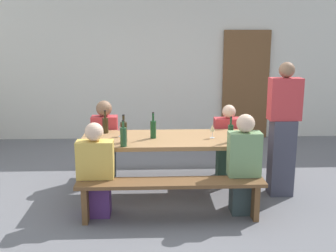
% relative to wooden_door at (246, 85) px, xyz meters
% --- Properties ---
extents(ground_plane, '(24.00, 24.00, 0.00)m').
position_rel_wooden_door_xyz_m(ground_plane, '(-1.64, -2.89, -1.05)').
color(ground_plane, slate).
extents(back_wall, '(14.00, 0.20, 3.20)m').
position_rel_wooden_door_xyz_m(back_wall, '(-1.64, 0.14, 0.55)').
color(back_wall, silver).
rests_on(back_wall, ground).
extents(wooden_door, '(0.90, 0.06, 2.10)m').
position_rel_wooden_door_xyz_m(wooden_door, '(0.00, 0.00, 0.00)').
color(wooden_door, brown).
rests_on(wooden_door, ground).
extents(tasting_table, '(2.17, 0.89, 0.75)m').
position_rel_wooden_door_xyz_m(tasting_table, '(-1.64, -2.89, -0.37)').
color(tasting_table, '#9E7247').
rests_on(tasting_table, ground).
extents(bench_near, '(2.07, 0.30, 0.45)m').
position_rel_wooden_door_xyz_m(bench_near, '(-1.64, -3.63, -0.69)').
color(bench_near, brown).
rests_on(bench_near, ground).
extents(bench_far, '(2.07, 0.30, 0.45)m').
position_rel_wooden_door_xyz_m(bench_far, '(-1.64, -2.14, -0.69)').
color(bench_far, brown).
rests_on(bench_far, ground).
extents(wine_bottle_0, '(0.08, 0.08, 0.34)m').
position_rel_wooden_door_xyz_m(wine_bottle_0, '(-2.18, -3.10, -0.17)').
color(wine_bottle_0, '#332814').
rests_on(wine_bottle_0, tasting_table).
extents(wine_bottle_1, '(0.08, 0.08, 0.31)m').
position_rel_wooden_door_xyz_m(wine_bottle_1, '(-2.17, -3.27, -0.18)').
color(wine_bottle_1, '#234C2D').
rests_on(wine_bottle_1, tasting_table).
extents(wine_bottle_2, '(0.07, 0.07, 0.31)m').
position_rel_wooden_door_xyz_m(wine_bottle_2, '(-0.90, -3.14, -0.19)').
color(wine_bottle_2, '#234C2D').
rests_on(wine_bottle_2, tasting_table).
extents(wine_bottle_3, '(0.07, 0.07, 0.33)m').
position_rel_wooden_door_xyz_m(wine_bottle_3, '(-1.82, -2.90, -0.18)').
color(wine_bottle_3, '#194723').
rests_on(wine_bottle_3, tasting_table).
extents(wine_bottle_4, '(0.08, 0.08, 0.31)m').
position_rel_wooden_door_xyz_m(wine_bottle_4, '(-2.45, -2.60, -0.19)').
color(wine_bottle_4, '#332814').
rests_on(wine_bottle_4, tasting_table).
extents(wine_glass_0, '(0.07, 0.07, 0.17)m').
position_rel_wooden_door_xyz_m(wine_glass_0, '(-2.24, -2.80, -0.18)').
color(wine_glass_0, silver).
rests_on(wine_glass_0, tasting_table).
extents(wine_glass_1, '(0.07, 0.07, 0.16)m').
position_rel_wooden_door_xyz_m(wine_glass_1, '(-2.49, -3.07, -0.19)').
color(wine_glass_1, silver).
rests_on(wine_glass_1, tasting_table).
extents(wine_glass_2, '(0.06, 0.06, 0.18)m').
position_rel_wooden_door_xyz_m(wine_glass_2, '(-1.08, -2.93, -0.17)').
color(wine_glass_2, silver).
rests_on(wine_glass_2, tasting_table).
extents(seated_guest_near_0, '(0.41, 0.24, 1.08)m').
position_rel_wooden_door_xyz_m(seated_guest_near_0, '(-2.47, -3.48, -0.54)').
color(seated_guest_near_0, '#552E70').
rests_on(seated_guest_near_0, ground).
extents(seated_guest_near_1, '(0.36, 0.24, 1.16)m').
position_rel_wooden_door_xyz_m(seated_guest_near_1, '(-0.80, -3.48, -0.49)').
color(seated_guest_near_1, '#303F40').
rests_on(seated_guest_near_1, ground).
extents(seated_guest_far_0, '(0.36, 0.24, 1.13)m').
position_rel_wooden_door_xyz_m(seated_guest_far_0, '(-2.50, -2.29, -0.50)').
color(seated_guest_far_0, '#3D4850').
rests_on(seated_guest_far_0, ground).
extents(seated_guest_far_1, '(0.40, 0.24, 1.06)m').
position_rel_wooden_door_xyz_m(seated_guest_far_1, '(-0.76, -2.29, -0.56)').
color(seated_guest_far_1, '#2E4F3E').
rests_on(seated_guest_far_1, ground).
extents(standing_host, '(0.39, 0.24, 1.69)m').
position_rel_wooden_door_xyz_m(standing_host, '(-0.20, -2.95, -0.23)').
color(standing_host, '#414152').
rests_on(standing_host, ground).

